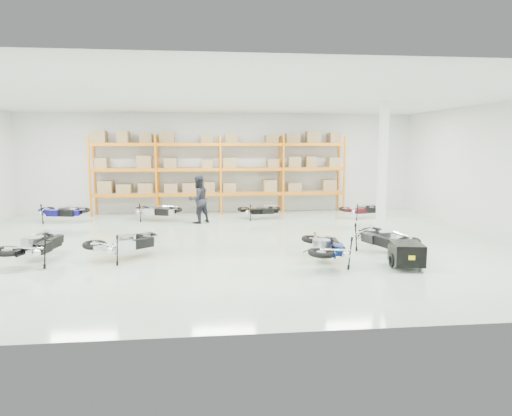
{
  "coord_description": "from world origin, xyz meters",
  "views": [
    {
      "loc": [
        -0.63,
        -14.14,
        3.12
      ],
      "look_at": [
        0.93,
        0.16,
        1.1
      ],
      "focal_mm": 32.0,
      "sensor_mm": 36.0,
      "label": 1
    }
  ],
  "objects": [
    {
      "name": "moto_silver_left",
      "position": [
        -2.85,
        -1.63,
        0.57
      ],
      "size": [
        2.05,
        1.88,
        1.21
      ],
      "primitive_type": null,
      "rotation": [
        0.0,
        -0.09,
        2.23
      ],
      "color": "#B4B7BB",
      "rests_on": "ground"
    },
    {
      "name": "moto_back_b",
      "position": [
        -2.69,
        4.65,
        0.54
      ],
      "size": [
        1.94,
        1.39,
        1.13
      ],
      "primitive_type": null,
      "rotation": [
        0.0,
        -0.09,
        1.24
      ],
      "color": "#ABAEB5",
      "rests_on": "ground"
    },
    {
      "name": "person_back",
      "position": [
        -0.97,
        3.93,
        0.95
      ],
      "size": [
        1.16,
        1.12,
        1.89
      ],
      "primitive_type": "imported",
      "rotation": [
        0.0,
        0.0,
        3.78
      ],
      "color": "#202129",
      "rests_on": "ground"
    },
    {
      "name": "moto_back_d",
      "position": [
        5.85,
        4.34,
        0.48
      ],
      "size": [
        1.71,
        1.1,
        1.02
      ],
      "primitive_type": null,
      "rotation": [
        0.0,
        -0.09,
        1.79
      ],
      "color": "#440D13",
      "rests_on": "ground"
    },
    {
      "name": "moto_touring_right",
      "position": [
        4.37,
        -1.79,
        0.59
      ],
      "size": [
        1.48,
        2.12,
        1.24
      ],
      "primitive_type": null,
      "rotation": [
        0.0,
        -0.09,
        0.3
      ],
      "color": "black",
      "rests_on": "ground"
    },
    {
      "name": "moto_back_a",
      "position": [
        -6.45,
        4.69,
        0.56
      ],
      "size": [
        2.01,
        1.33,
        1.19
      ],
      "primitive_type": null,
      "rotation": [
        0.0,
        -0.09,
        1.33
      ],
      "color": "#0F0B6A",
      "rests_on": "ground"
    },
    {
      "name": "room",
      "position": [
        0.0,
        0.0,
        2.25
      ],
      "size": [
        18.0,
        18.0,
        18.0
      ],
      "color": "#B9CEBB",
      "rests_on": "ground"
    },
    {
      "name": "moto_blue_centre",
      "position": [
        2.44,
        -2.77,
        0.59
      ],
      "size": [
        1.16,
        2.02,
        1.25
      ],
      "primitive_type": null,
      "rotation": [
        0.0,
        -0.09,
        3.03
      ],
      "color": "#07174A",
      "rests_on": "ground"
    },
    {
      "name": "pallet_rack",
      "position": [
        -0.0,
        6.45,
        2.26
      ],
      "size": [
        11.28,
        0.98,
        3.62
      ],
      "color": "orange",
      "rests_on": "ground"
    },
    {
      "name": "trailer",
      "position": [
        4.37,
        -3.38,
        0.38
      ],
      "size": [
        0.87,
        1.58,
        0.64
      ],
      "rotation": [
        0.0,
        0.0,
        -0.16
      ],
      "color": "black",
      "rests_on": "ground"
    },
    {
      "name": "structural_column",
      "position": [
        5.2,
        0.5,
        2.25
      ],
      "size": [
        0.25,
        0.25,
        4.5
      ],
      "primitive_type": "cube",
      "color": "white",
      "rests_on": "ground"
    },
    {
      "name": "moto_back_c",
      "position": [
        1.57,
        4.63,
        0.48
      ],
      "size": [
        1.59,
        0.81,
        1.02
      ],
      "primitive_type": null,
      "rotation": [
        0.0,
        -0.09,
        1.59
      ],
      "color": "black",
      "rests_on": "ground"
    },
    {
      "name": "moto_black_far_left",
      "position": [
        -5.15,
        -1.81,
        0.62
      ],
      "size": [
        1.31,
        2.15,
        1.31
      ],
      "primitive_type": null,
      "rotation": [
        0.0,
        -0.09,
        2.98
      ],
      "color": "black",
      "rests_on": "ground"
    }
  ]
}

